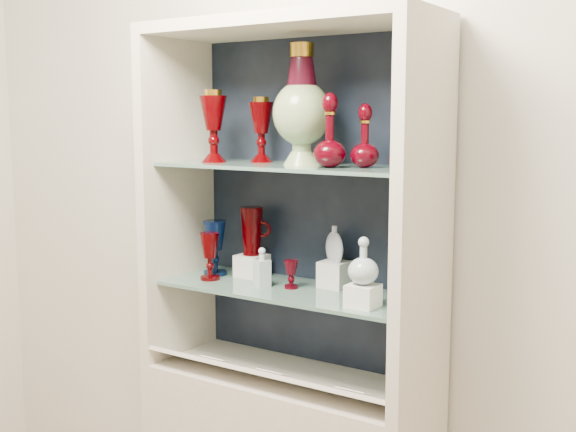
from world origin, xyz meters
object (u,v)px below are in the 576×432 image
Objects in this scene: ruby_goblet_small at (291,274)px; clear_round_decanter at (363,262)px; ruby_decanter_a at (330,126)px; flat_flask at (334,243)px; enamel_urn at (302,105)px; pedestal_lamp_left at (213,126)px; lidded_bowl at (403,154)px; ruby_goblet_tall at (210,256)px; clear_square_bottle at (262,267)px; ruby_decanter_b at (365,134)px; cameo_medallion at (414,254)px; ruby_pitcher at (252,231)px; cobalt_goblet at (215,248)px; pedestal_lamp_right at (261,130)px.

clear_round_decanter reaches higher than ruby_goblet_small.
ruby_goblet_small is (-0.18, 0.06, -0.50)m from ruby_decanter_a.
enamel_urn is at bearing -106.35° from flat_flask.
ruby_goblet_small is at bearing 7.46° from pedestal_lamp_left.
ruby_goblet_tall is (-0.73, -0.00, -0.38)m from lidded_bowl.
ruby_goblet_tall is at bearing -177.06° from clear_square_bottle.
ruby_decanter_b reaches higher than clear_square_bottle.
lidded_bowl is at bearing 20.37° from clear_round_decanter.
ruby_goblet_small is 0.75× the size of cameo_medallion.
ruby_decanter_a is 0.68m from ruby_goblet_tall.
ruby_pitcher is 0.56m from clear_round_decanter.
flat_flask is 0.34m from cameo_medallion.
clear_square_bottle is at bearing -159.32° from ruby_goblet_small.
pedestal_lamp_right is at bearing 8.37° from cobalt_goblet.
pedestal_lamp_right is 0.37m from ruby_pitcher.
lidded_bowl reaches higher than cameo_medallion.
pedestal_lamp_left is at bearing 175.72° from clear_round_decanter.
lidded_bowl is at bearing -1.06° from clear_square_bottle.
ruby_goblet_tall is at bearing -138.52° from flat_flask.
ruby_pitcher is at bearing 137.81° from clear_square_bottle.
cameo_medallion reaches higher than ruby_goblet_small.
ruby_decanter_b is 0.75m from cobalt_goblet.
enamel_urn is 2.79× the size of clear_round_decanter.
cobalt_goblet is at bearing 170.51° from clear_round_decanter.
cameo_medallion is (0.79, -0.02, 0.06)m from cobalt_goblet.
ruby_goblet_tall is 1.20× the size of clear_round_decanter.
clear_square_bottle is 1.08× the size of flat_flask.
ruby_goblet_small is 0.10m from clear_square_bottle.
lidded_bowl is 0.65m from clear_square_bottle.
enamel_urn is at bearing -37.22° from ruby_pitcher.
enamel_urn is 0.56m from clear_round_decanter.
clear_square_bottle is 0.97× the size of clear_round_decanter.
enamel_urn is 0.41m from lidded_bowl.
pedestal_lamp_right is 0.63m from clear_round_decanter.
cobalt_goblet is (-0.53, 0.08, -0.45)m from ruby_decanter_a.
clear_round_decanter is (0.28, -0.09, -0.48)m from enamel_urn.
cobalt_goblet is at bearing 179.83° from ruby_pitcher.
clear_square_bottle is 1.06× the size of cameo_medallion.
ruby_decanter_b is 0.59m from clear_square_bottle.
lidded_bowl is 0.72m from ruby_pitcher.
enamel_urn is 0.65m from cobalt_goblet.
pedestal_lamp_right is at bearing 34.43° from pedestal_lamp_left.
ruby_goblet_small is (-0.04, -0.00, -0.57)m from enamel_urn.
lidded_bowl is at bearing -31.77° from ruby_pitcher.
ruby_goblet_small is 0.18m from flat_flask.
ruby_goblet_small is 0.68× the size of clear_round_decanter.
ruby_goblet_small is (0.30, 0.04, -0.50)m from pedestal_lamp_left.
flat_flask is (0.08, 0.09, -0.46)m from enamel_urn.
lidded_bowl is 0.67× the size of clear_round_decanter.
ruby_pitcher is (0.13, 0.05, 0.07)m from cobalt_goblet.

